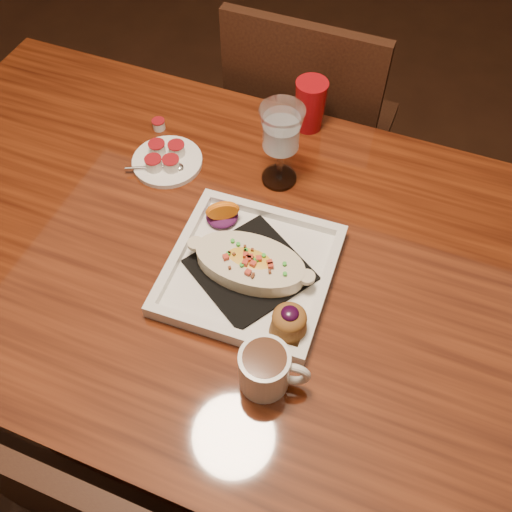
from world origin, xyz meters
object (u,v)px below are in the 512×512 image
at_px(red_tumbler, 310,105).
at_px(goblet, 281,133).
at_px(saucer, 166,160).
at_px(coffee_mug, 266,369).
at_px(chair_far, 308,135).
at_px(table, 217,275).
at_px(plate, 253,271).

bearing_deg(red_tumbler, goblet, -91.53).
height_order(goblet, saucer, goblet).
xyz_separation_m(goblet, saucer, (-0.24, -0.05, -0.12)).
bearing_deg(coffee_mug, chair_far, 91.15).
xyz_separation_m(table, coffee_mug, (0.19, -0.22, 0.14)).
bearing_deg(red_tumbler, coffee_mug, -77.80).
relative_size(table, chair_far, 1.61).
bearing_deg(goblet, coffee_mug, -72.44).
distance_m(plate, goblet, 0.28).
xyz_separation_m(table, chair_far, (-0.00, 0.63, -0.15)).
relative_size(plate, red_tumbler, 2.59).
height_order(table, goblet, goblet).
relative_size(table, red_tumbler, 12.44).
bearing_deg(table, red_tumbler, 81.74).
xyz_separation_m(coffee_mug, red_tumbler, (-0.13, 0.62, 0.01)).
height_order(coffee_mug, goblet, goblet).
height_order(chair_far, coffee_mug, chair_far).
bearing_deg(goblet, red_tumbler, 88.47).
bearing_deg(chair_far, table, 90.00).
relative_size(chair_far, red_tumbler, 7.72).
distance_m(coffee_mug, red_tumbler, 0.64).
distance_m(table, goblet, 0.32).
bearing_deg(goblet, saucer, -168.49).
bearing_deg(plate, saucer, 141.73).
distance_m(chair_far, plate, 0.73).
bearing_deg(red_tumbler, chair_far, 104.20).
relative_size(plate, saucer, 2.04).
bearing_deg(coffee_mug, table, 119.49).
relative_size(table, plate, 4.80).
height_order(plate, coffee_mug, coffee_mug).
bearing_deg(chair_far, goblet, 97.38).
bearing_deg(saucer, red_tumbler, 42.81).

